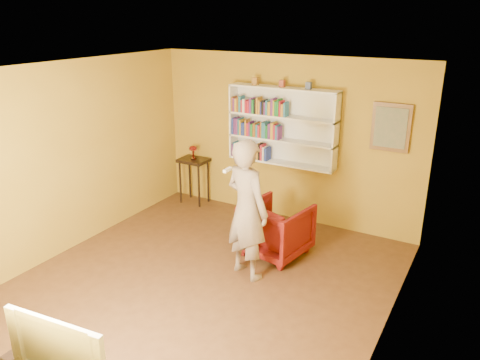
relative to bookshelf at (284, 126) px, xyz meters
The scene contains 15 objects.
room_shell 2.48m from the bookshelf, 90.00° to the right, with size 5.30×5.80×2.88m.
bookshelf is the anchor object (origin of this frame).
books_row_lower 0.72m from the bookshelf, 168.69° to the right, with size 0.65×0.19×0.27m.
books_row_middle 0.45m from the bookshelf, 166.21° to the right, with size 0.85×0.19×0.27m.
books_row_upper 0.49m from the bookshelf, 164.49° to the right, with size 0.96×0.19×0.27m.
ornament_left 0.84m from the bookshelf, behind, with size 0.09×0.09×0.12m, color olive.
ornament_centre 0.68m from the bookshelf, 110.14° to the right, with size 0.08×0.08×0.11m, color #984132.
ornament_right 0.79m from the bookshelf, ahead, with size 0.08×0.08×0.11m, color #444F72.
framed_painting 1.66m from the bookshelf, ahead, with size 0.55×0.05×0.70m.
console_table 1.91m from the bookshelf, behind, with size 0.51×0.39×0.83m.
ruby_lustre 1.78m from the bookshelf, behind, with size 0.15×0.14×0.24m.
armchair 1.76m from the bookshelf, 68.58° to the right, with size 0.83×0.86×0.78m, color #4E0507.
person 2.04m from the bookshelf, 78.81° to the right, with size 0.68×0.45×1.86m, color #7A6859.
game_remote 2.21m from the bookshelf, 82.92° to the right, with size 0.04×0.15×0.04m, color white.
television 4.74m from the bookshelf, 87.75° to the right, with size 0.98×0.13×0.56m, color black.
Camera 1 is at (2.99, -4.29, 3.30)m, focal length 35.00 mm.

